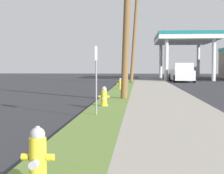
{
  "coord_description": "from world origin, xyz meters",
  "views": [
    {
      "loc": [
        1.84,
        0.4,
        1.62
      ],
      "look_at": [
        0.73,
        15.07,
        0.76
      ],
      "focal_mm": 56.78,
      "sensor_mm": 36.0,
      "label": 1
    }
  ],
  "objects_px": {
    "utility_pole_background": "(135,30)",
    "car_silver_by_near_pump": "(190,73)",
    "fire_hydrant_third": "(120,84)",
    "fire_hydrant_nearest": "(38,159)",
    "truck_white_at_forecourt": "(182,73)",
    "fire_hydrant_fourth": "(123,80)",
    "fire_hydrant_second": "(104,97)",
    "street_sign_post": "(96,66)"
  },
  "relations": [
    {
      "from": "utility_pole_background",
      "to": "car_silver_by_near_pump",
      "type": "height_order",
      "value": "utility_pole_background"
    },
    {
      "from": "car_silver_by_near_pump",
      "to": "utility_pole_background",
      "type": "bearing_deg",
      "value": -113.19
    },
    {
      "from": "fire_hydrant_third",
      "to": "car_silver_by_near_pump",
      "type": "xyz_separation_m",
      "value": [
        8.71,
        28.97,
        0.28
      ]
    },
    {
      "from": "fire_hydrant_nearest",
      "to": "truck_white_at_forecourt",
      "type": "bearing_deg",
      "value": 80.11
    },
    {
      "from": "fire_hydrant_nearest",
      "to": "fire_hydrant_third",
      "type": "relative_size",
      "value": 1.0
    },
    {
      "from": "fire_hydrant_fourth",
      "to": "utility_pole_background",
      "type": "bearing_deg",
      "value": 70.24
    },
    {
      "from": "fire_hydrant_nearest",
      "to": "fire_hydrant_second",
      "type": "xyz_separation_m",
      "value": [
        -0.03,
        9.0,
        0.0
      ]
    },
    {
      "from": "fire_hydrant_third",
      "to": "truck_white_at_forecourt",
      "type": "distance_m",
      "value": 15.53
    },
    {
      "from": "truck_white_at_forecourt",
      "to": "fire_hydrant_nearest",
      "type": "bearing_deg",
      "value": -99.89
    },
    {
      "from": "street_sign_post",
      "to": "truck_white_at_forecourt",
      "type": "height_order",
      "value": "street_sign_post"
    },
    {
      "from": "fire_hydrant_second",
      "to": "fire_hydrant_third",
      "type": "distance_m",
      "value": 9.81
    },
    {
      "from": "utility_pole_background",
      "to": "truck_white_at_forecourt",
      "type": "distance_m",
      "value": 7.51
    },
    {
      "from": "street_sign_post",
      "to": "truck_white_at_forecourt",
      "type": "xyz_separation_m",
      "value": [
        5.83,
        26.71,
        -0.72
      ]
    },
    {
      "from": "street_sign_post",
      "to": "car_silver_by_near_pump",
      "type": "bearing_deg",
      "value": 77.92
    },
    {
      "from": "fire_hydrant_fourth",
      "to": "street_sign_post",
      "type": "height_order",
      "value": "street_sign_post"
    },
    {
      "from": "utility_pole_background",
      "to": "truck_white_at_forecourt",
      "type": "bearing_deg",
      "value": 38.39
    },
    {
      "from": "fire_hydrant_fourth",
      "to": "car_silver_by_near_pump",
      "type": "distance_m",
      "value": 22.92
    },
    {
      "from": "fire_hydrant_nearest",
      "to": "truck_white_at_forecourt",
      "type": "height_order",
      "value": "truck_white_at_forecourt"
    },
    {
      "from": "fire_hydrant_nearest",
      "to": "fire_hydrant_third",
      "type": "xyz_separation_m",
      "value": [
        0.08,
        18.81,
        0.0
      ]
    },
    {
      "from": "utility_pole_background",
      "to": "car_silver_by_near_pump",
      "type": "xyz_separation_m",
      "value": [
        7.89,
        18.41,
        -4.37
      ]
    },
    {
      "from": "street_sign_post",
      "to": "fire_hydrant_fourth",
      "type": "bearing_deg",
      "value": 90.11
    },
    {
      "from": "car_silver_by_near_pump",
      "to": "fire_hydrant_nearest",
      "type": "bearing_deg",
      "value": -100.43
    },
    {
      "from": "fire_hydrant_second",
      "to": "fire_hydrant_third",
      "type": "bearing_deg",
      "value": 89.34
    },
    {
      "from": "fire_hydrant_nearest",
      "to": "car_silver_by_near_pump",
      "type": "height_order",
      "value": "car_silver_by_near_pump"
    },
    {
      "from": "fire_hydrant_second",
      "to": "fire_hydrant_third",
      "type": "xyz_separation_m",
      "value": [
        0.11,
        9.81,
        0.0
      ]
    },
    {
      "from": "fire_hydrant_second",
      "to": "fire_hydrant_fourth",
      "type": "distance_m",
      "value": 17.64
    },
    {
      "from": "fire_hydrant_nearest",
      "to": "utility_pole_background",
      "type": "bearing_deg",
      "value": 88.24
    },
    {
      "from": "fire_hydrant_nearest",
      "to": "fire_hydrant_fourth",
      "type": "bearing_deg",
      "value": 90.16
    },
    {
      "from": "fire_hydrant_second",
      "to": "truck_white_at_forecourt",
      "type": "relative_size",
      "value": 0.14
    },
    {
      "from": "fire_hydrant_second",
      "to": "fire_hydrant_fourth",
      "type": "height_order",
      "value": "same"
    },
    {
      "from": "utility_pole_background",
      "to": "fire_hydrant_fourth",
      "type": "bearing_deg",
      "value": -109.76
    },
    {
      "from": "fire_hydrant_fourth",
      "to": "utility_pole_background",
      "type": "height_order",
      "value": "utility_pole_background"
    },
    {
      "from": "utility_pole_background",
      "to": "truck_white_at_forecourt",
      "type": "xyz_separation_m",
      "value": [
        4.89,
        3.88,
        -4.18
      ]
    },
    {
      "from": "fire_hydrant_second",
      "to": "street_sign_post",
      "type": "bearing_deg",
      "value": -90.06
    },
    {
      "from": "fire_hydrant_nearest",
      "to": "street_sign_post",
      "type": "distance_m",
      "value": 6.65
    },
    {
      "from": "fire_hydrant_second",
      "to": "utility_pole_background",
      "type": "distance_m",
      "value": 20.91
    },
    {
      "from": "fire_hydrant_nearest",
      "to": "utility_pole_background",
      "type": "height_order",
      "value": "utility_pole_background"
    },
    {
      "from": "fire_hydrant_third",
      "to": "car_silver_by_near_pump",
      "type": "bearing_deg",
      "value": 73.26
    },
    {
      "from": "fire_hydrant_nearest",
      "to": "truck_white_at_forecourt",
      "type": "distance_m",
      "value": 33.75
    },
    {
      "from": "fire_hydrant_second",
      "to": "car_silver_by_near_pump",
      "type": "height_order",
      "value": "car_silver_by_near_pump"
    },
    {
      "from": "fire_hydrant_fourth",
      "to": "utility_pole_background",
      "type": "distance_m",
      "value": 5.47
    },
    {
      "from": "street_sign_post",
      "to": "car_silver_by_near_pump",
      "type": "distance_m",
      "value": 42.19
    }
  ]
}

